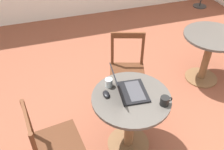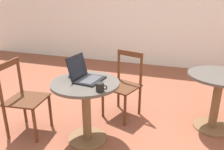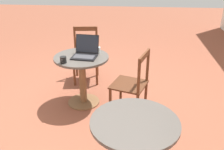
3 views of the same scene
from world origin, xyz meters
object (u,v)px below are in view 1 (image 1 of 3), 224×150
Objects in this scene: drinking_glass at (109,83)px; laptop at (128,89)px; cafe_table_near at (130,112)px; cafe_table_mid at (209,48)px; mouse at (106,94)px; chair_near_back at (127,71)px; mug at (165,101)px; chair_near_left at (53,145)px.

laptop is at bearing -47.83° from drinking_glass.
cafe_table_near is 1.58m from cafe_table_mid.
mouse is 0.13m from drinking_glass.
cafe_table_near is 0.32m from mouse.
mouse is at bearing 170.28° from laptop.
chair_near_back is (0.23, 0.70, -0.07)m from cafe_table_near.
chair_near_back reaches higher than mouse.
mug is at bearing -141.71° from cafe_table_mid.
drinking_glass is (-0.38, -0.49, 0.32)m from chair_near_back.
chair_near_left is 1.06m from mug.
cafe_table_mid is 2.32m from chair_near_left.
cafe_table_near is 8.66× the size of drinking_glass.
laptop is at bearing 138.56° from mug.
mouse is at bearing 150.00° from mug.
chair_near_left is (-2.17, -0.83, -0.07)m from cafe_table_mid.
chair_near_left is (-0.77, -0.10, -0.07)m from cafe_table_near.
laptop reaches higher than chair_near_left.
cafe_table_near is at bearing -22.34° from mouse.
mouse is (-0.20, 0.03, -0.04)m from laptop.
cafe_table_near is 6.35× the size of mug.
laptop is 0.35m from mug.
chair_near_left is 0.76m from drinking_glass.
mouse is 0.53m from mug.
chair_near_back is 0.81m from mouse.
mug is at bearing -89.00° from chair_near_back.
cafe_table_near is at bearing -152.32° from cafe_table_mid.
cafe_table_near is 0.35m from drinking_glass.
mug and drinking_glass have the same top height.
cafe_table_mid is at bearing 20.95° from chair_near_left.
laptop is (-0.02, 0.05, 0.26)m from cafe_table_near.
drinking_glass is (0.62, 0.30, 0.32)m from chair_near_left.
chair_near_back is at bearing 91.00° from mug.
mug is (0.46, -0.26, 0.03)m from mouse.
chair_near_back is 1.00× the size of chair_near_left.
laptop is 0.20m from mouse.
chair_near_back is 2.55× the size of laptop.
chair_near_left reaches higher than cafe_table_mid.
laptop is 0.20m from drinking_glass.
mug is 0.55m from drinking_glass.
cafe_table_mid is 2.12× the size of laptop.
mouse reaches higher than cafe_table_near.
mouse is 1.17× the size of drinking_glass.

